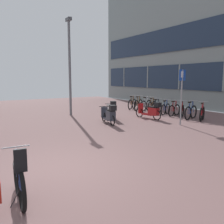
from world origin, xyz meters
TOP-DOWN VIEW (x-y plane):
  - ground at (1.43, 0.00)m, footprint 21.00×40.00m
  - bicycle_foreground at (-1.03, -1.09)m, footprint 0.69×1.35m
  - bicycle_rack_00 at (8.69, 2.65)m, footprint 1.27×0.77m
  - bicycle_rack_01 at (8.58, 3.29)m, footprint 1.39×0.51m
  - bicycle_rack_02 at (8.58, 3.93)m, footprint 1.17×0.78m
  - bicycle_rack_03 at (8.66, 4.57)m, footprint 1.26×0.47m
  - bicycle_rack_04 at (8.59, 5.20)m, footprint 1.22×0.57m
  - bicycle_rack_05 at (8.45, 5.84)m, footprint 1.30×0.55m
  - bicycle_rack_06 at (8.63, 6.48)m, footprint 1.29×0.70m
  - bicycle_rack_07 at (8.66, 7.12)m, footprint 1.35×0.51m
  - bicycle_rack_08 at (8.50, 7.76)m, footprint 1.29×0.76m
  - bicycle_rack_09 at (8.44, 8.39)m, footprint 1.26×0.78m
  - scooter_near at (4.99, 5.56)m, footprint 0.85×1.57m
  - scooter_mid at (4.09, 4.30)m, footprint 0.65×1.74m
  - scooter_far at (6.75, 4.41)m, footprint 0.59×1.81m
  - parking_sign at (6.81, 2.39)m, footprint 0.40×0.07m
  - lamp_post at (3.58, 7.92)m, footprint 0.20×0.52m

SIDE VIEW (x-z plane):
  - ground at x=1.43m, z-range -0.09..0.04m
  - bicycle_rack_04 at x=8.59m, z-range -0.14..0.79m
  - bicycle_rack_03 at x=8.66m, z-range -0.14..0.80m
  - bicycle_rack_05 at x=8.45m, z-range -0.14..0.82m
  - bicycle_rack_02 at x=8.58m, z-range -0.14..0.83m
  - bicycle_rack_06 at x=8.63m, z-range -0.15..0.85m
  - bicycle_rack_09 at x=8.44m, z-range -0.15..0.85m
  - bicycle_rack_07 at x=8.66m, z-range -0.15..0.86m
  - bicycle_rack_00 at x=8.69m, z-range -0.15..0.86m
  - bicycle_rack_08 at x=8.50m, z-range -0.15..0.87m
  - bicycle_rack_01 at x=8.58m, z-range -0.15..0.87m
  - bicycle_foreground at x=-1.03m, z-range -0.15..0.93m
  - scooter_far at x=6.75m, z-range -0.04..0.91m
  - scooter_mid at x=4.09m, z-range -0.05..0.93m
  - scooter_near at x=4.99m, z-range -0.05..0.96m
  - parking_sign at x=6.81m, z-range 0.30..2.86m
  - lamp_post at x=3.58m, z-range 0.32..5.86m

